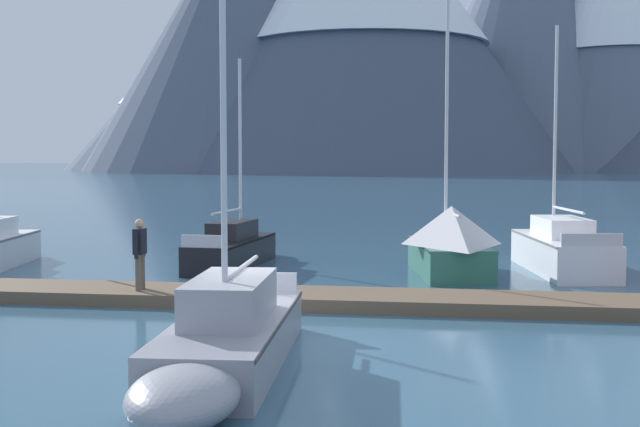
% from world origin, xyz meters
% --- Properties ---
extents(ground_plane, '(700.00, 700.00, 0.00)m').
position_xyz_m(ground_plane, '(0.00, 0.00, 0.00)').
color(ground_plane, '#335B75').
extents(mountain_west_summit, '(62.25, 62.25, 36.13)m').
position_xyz_m(mountain_west_summit, '(-66.60, 188.92, 19.32)').
color(mountain_west_summit, slate).
rests_on(mountain_west_summit, ground).
extents(mountain_central_massif, '(73.04, 73.04, 63.19)m').
position_xyz_m(mountain_central_massif, '(-46.83, 170.01, 32.55)').
color(mountain_central_massif, '#4C566B').
rests_on(mountain_central_massif, ground).
extents(mountain_shoulder_ridge, '(89.51, 89.51, 63.95)m').
position_xyz_m(mountain_shoulder_ridge, '(-19.72, 169.08, 34.30)').
color(mountain_shoulder_ridge, '#424C60').
rests_on(mountain_shoulder_ridge, ground).
extents(mountain_east_summit, '(62.37, 62.37, 65.85)m').
position_xyz_m(mountain_east_summit, '(14.43, 192.15, 34.00)').
color(mountain_east_summit, slate).
rests_on(mountain_east_summit, ground).
extents(mountain_rear_spur, '(58.97, 58.97, 58.04)m').
position_xyz_m(mountain_rear_spur, '(36.06, 190.92, 30.93)').
color(mountain_rear_spur, slate).
rests_on(mountain_rear_spur, ground).
extents(dock, '(24.41, 2.78, 0.30)m').
position_xyz_m(dock, '(0.00, 4.00, 0.15)').
color(dock, brown).
rests_on(dock, ground).
extents(sailboat_mid_dock_port, '(1.66, 6.27, 6.55)m').
position_xyz_m(sailboat_mid_dock_port, '(-3.54, 10.57, 0.57)').
color(sailboat_mid_dock_port, black).
rests_on(sailboat_mid_dock_port, ground).
extents(sailboat_mid_dock_starboard, '(2.26, 7.37, 6.52)m').
position_xyz_m(sailboat_mid_dock_starboard, '(-0.04, -2.25, 0.55)').
color(sailboat_mid_dock_starboard, '#93939E').
rests_on(sailboat_mid_dock_starboard, ground).
extents(sailboat_far_berth, '(2.90, 5.78, 8.05)m').
position_xyz_m(sailboat_far_berth, '(3.14, 9.77, 0.94)').
color(sailboat_far_berth, '#336B56').
rests_on(sailboat_far_berth, ground).
extents(sailboat_outer_slip, '(2.81, 6.65, 7.45)m').
position_xyz_m(sailboat_outer_slip, '(6.42, 11.21, 0.66)').
color(sailboat_outer_slip, white).
rests_on(sailboat_outer_slip, ground).
extents(person_on_dock, '(0.23, 0.59, 1.69)m').
position_xyz_m(person_on_dock, '(-3.88, 3.57, 1.26)').
color(person_on_dock, brown).
rests_on(person_on_dock, dock).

